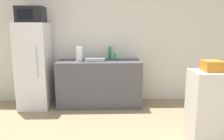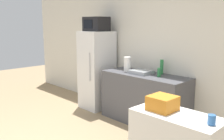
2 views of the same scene
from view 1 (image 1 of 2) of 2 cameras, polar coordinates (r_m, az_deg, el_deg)
The scene contains 10 objects.
wall_back at distance 4.61m, azimuth -4.84°, elevation 7.93°, with size 8.00×0.06×2.60m, color silver.
refrigerator at distance 4.47m, azimuth -19.60°, elevation 1.00°, with size 0.57×0.64×1.63m.
microwave at distance 4.42m, azimuth -20.43°, elevation 13.39°, with size 0.49×0.36×0.29m.
counter at distance 4.38m, azimuth -3.30°, elevation -3.45°, with size 1.63×0.62×0.90m, color #4C4C51.
sink_basin at distance 4.28m, azimuth -4.40°, elevation 2.78°, with size 0.38×0.31×0.06m, color #9EA3A8.
bottle_tall at distance 4.47m, azimuth -0.59°, elevation 4.47°, with size 0.06×0.06×0.26m, color #2D7F42.
bottle_short at distance 4.28m, azimuth 0.72°, elevation 3.43°, with size 0.06×0.06×0.15m, color #2D7F42.
shelf_cabinet at distance 3.22m, azimuth 26.31°, elevation -9.04°, with size 0.79×0.40×1.00m, color white.
basket at distance 3.01m, azimuth 24.69°, elevation 0.96°, with size 0.23×0.23×0.13m, color orange.
paper_towel_roll at distance 4.25m, azimuth -8.56°, elevation 4.11°, with size 0.13×0.13×0.28m, color white.
Camera 1 is at (0.25, -1.84, 1.54)m, focal length 35.00 mm.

